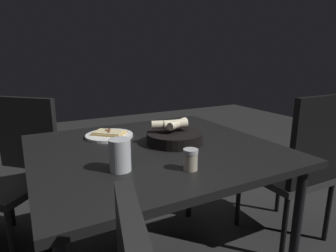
% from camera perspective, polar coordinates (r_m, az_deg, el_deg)
% --- Properties ---
extents(dining_table, '(1.06, 0.98, 0.72)m').
position_cam_1_polar(dining_table, '(1.32, -2.82, -6.58)').
color(dining_table, black).
rests_on(dining_table, ground).
extents(pizza_plate, '(0.24, 0.24, 0.04)m').
position_cam_1_polar(pizza_plate, '(1.48, -11.73, -1.76)').
color(pizza_plate, white).
rests_on(pizza_plate, dining_table).
extents(bread_basket, '(0.26, 0.26, 0.11)m').
position_cam_1_polar(bread_basket, '(1.34, 1.34, -2.01)').
color(bread_basket, black).
rests_on(bread_basket, dining_table).
extents(beer_glass, '(0.08, 0.08, 0.12)m').
position_cam_1_polar(beer_glass, '(1.03, -9.60, -6.17)').
color(beer_glass, silver).
rests_on(beer_glass, dining_table).
extents(pepper_shaker, '(0.05, 0.05, 0.08)m').
position_cam_1_polar(pepper_shaker, '(1.03, 4.37, -6.99)').
color(pepper_shaker, '#BFB299').
rests_on(pepper_shaker, dining_table).
extents(chair_near, '(0.62, 0.62, 0.89)m').
position_cam_1_polar(chair_near, '(1.91, -28.32, -6.92)').
color(chair_near, black).
rests_on(chair_near, ground).
extents(chair_spare, '(0.45, 0.45, 0.93)m').
position_cam_1_polar(chair_spare, '(1.85, 24.76, -6.80)').
color(chair_spare, '#2A2A2A').
rests_on(chair_spare, ground).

